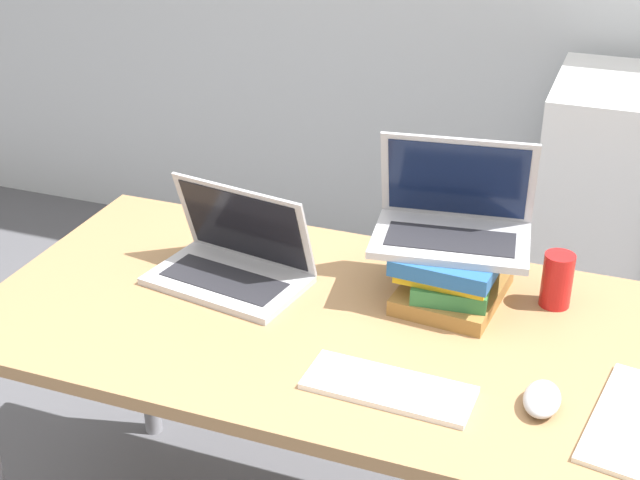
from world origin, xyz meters
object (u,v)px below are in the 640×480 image
book_stack (453,272)px  mini_fridge (611,220)px  wireless_keyboard (389,388)px  mouse (542,399)px  laptop_left (233,261)px  laptop_on_books (453,219)px  soda_can (557,280)px

book_stack → mini_fridge: 1.24m
wireless_keyboard → mouse: bearing=10.2°
laptop_left → mini_fridge: (0.78, 1.24, -0.33)m
mouse → wireless_keyboard: bearing=-169.8°
laptop_on_books → mini_fridge: bearing=74.5°
book_stack → laptop_on_books: size_ratio=0.80×
mouse → mini_fridge: (0.05, 1.47, -0.30)m
laptop_on_books → mouse: size_ratio=3.29×
soda_can → laptop_on_books: bearing=-176.2°
book_stack → laptop_on_books: laptop_on_books is taller
book_stack → wireless_keyboard: bearing=-95.1°
book_stack → soda_can: 0.22m
mouse → mini_fridge: mini_fridge is taller
laptop_left → book_stack: (0.48, 0.09, 0.02)m
laptop_left → mouse: bearing=-17.5°
book_stack → mouse: bearing=-53.2°
wireless_keyboard → soda_can: soda_can is taller
laptop_left → mouse: laptop_left is taller
wireless_keyboard → mouse: (0.27, 0.05, 0.01)m
laptop_left → laptop_on_books: laptop_on_books is taller
mouse → book_stack: bearing=126.8°
laptop_left → mini_fridge: laptop_left is taller
laptop_left → mini_fridge: bearing=57.9°
wireless_keyboard → mini_fridge: 1.58m
laptop_left → mini_fridge: size_ratio=0.40×
mouse → soda_can: (-0.03, 0.37, 0.04)m
laptop_on_books → wireless_keyboard: 0.44m
laptop_on_books → soda_can: bearing=3.8°
book_stack → wireless_keyboard: book_stack is taller
soda_can → mouse: bearing=-86.1°
book_stack → mouse: size_ratio=2.63×
wireless_keyboard → mini_fridge: (0.33, 1.52, -0.29)m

